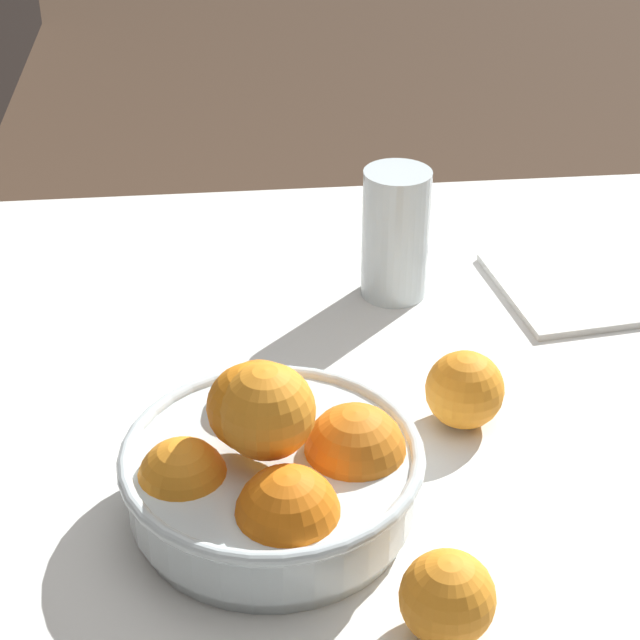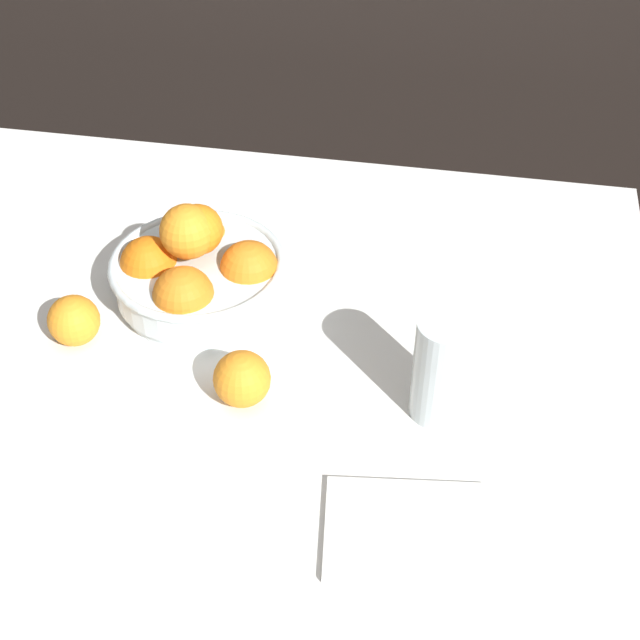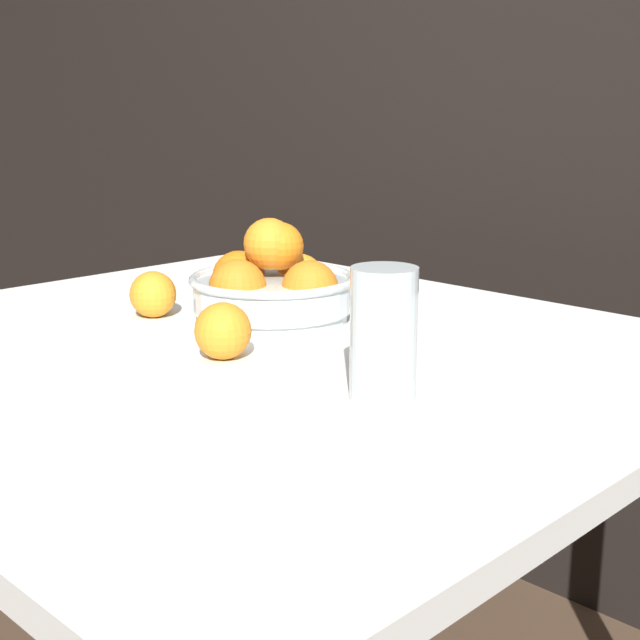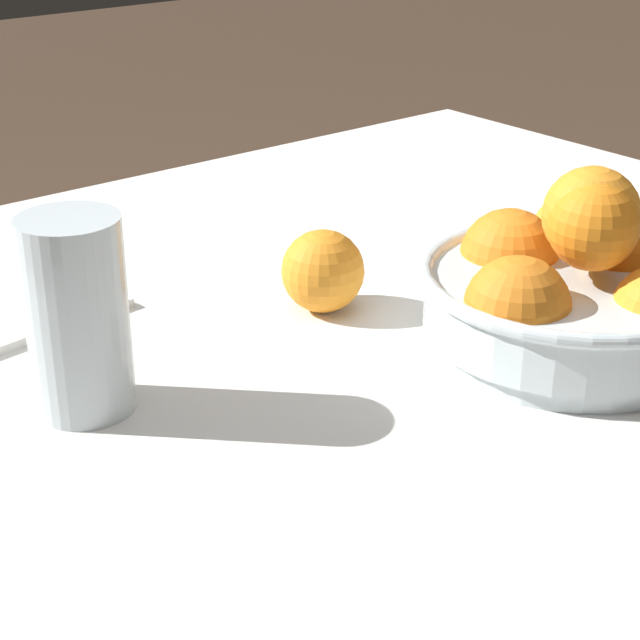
# 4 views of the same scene
# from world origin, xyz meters

# --- Properties ---
(dining_table) EXTENTS (1.12, 1.01, 0.74)m
(dining_table) POSITION_xyz_m (0.00, 0.00, 0.66)
(dining_table) COLOR white
(dining_table) RESTS_ON ground_plane
(fruit_bowl) EXTENTS (0.24, 0.24, 0.15)m
(fruit_bowl) POSITION_xyz_m (-0.07, 0.11, 0.79)
(fruit_bowl) COLOR silver
(fruit_bowl) RESTS_ON dining_table
(juice_glass) EXTENTS (0.07, 0.07, 0.14)m
(juice_glass) POSITION_xyz_m (0.27, -0.04, 0.81)
(juice_glass) COLOR #F4A314
(juice_glass) RESTS_ON dining_table
(orange_loose_near_bowl) EXTENTS (0.07, 0.07, 0.07)m
(orange_loose_near_bowl) POSITION_xyz_m (-0.21, 0.00, 0.78)
(orange_loose_near_bowl) COLOR orange
(orange_loose_near_bowl) RESTS_ON dining_table
(orange_loose_front) EXTENTS (0.07, 0.07, 0.07)m
(orange_loose_front) POSITION_xyz_m (0.03, -0.07, 0.78)
(orange_loose_front) COLOR orange
(orange_loose_front) RESTS_ON dining_table
(napkin) EXTENTS (0.20, 0.15, 0.01)m
(napkin) POSITION_xyz_m (0.26, -0.23, 0.75)
(napkin) COLOR white
(napkin) RESTS_ON dining_table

